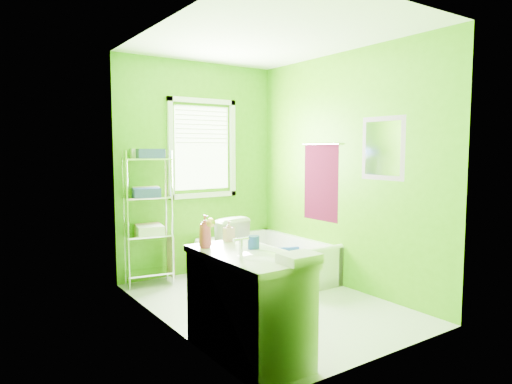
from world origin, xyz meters
TOP-DOWN VIEW (x-y plane):
  - ground at (0.00, 0.00)m, footprint 2.90×2.90m
  - room_envelope at (0.00, 0.00)m, footprint 2.14×2.94m
  - window at (0.05, 1.42)m, footprint 0.92×0.05m
  - door at (-1.04, -1.00)m, footprint 0.09×0.80m
  - right_wall_decor at (1.04, -0.02)m, footprint 0.04×1.48m
  - bathtub at (0.71, 0.69)m, footprint 0.69×1.47m
  - toilet at (0.02, 1.05)m, footprint 0.54×0.81m
  - vanity at (-0.80, -0.87)m, footprint 0.53×1.07m
  - wire_shelf_unit at (-0.72, 1.28)m, footprint 0.56×0.46m

SIDE VIEW (x-z plane):
  - ground at x=0.00m, z-range 0.00..0.00m
  - bathtub at x=0.71m, z-range -0.09..0.39m
  - toilet at x=0.02m, z-range 0.00..0.76m
  - vanity at x=-0.80m, z-range -0.10..0.94m
  - wire_shelf_unit at x=-0.72m, z-range 0.17..1.71m
  - door at x=-1.04m, z-range 0.00..2.00m
  - right_wall_decor at x=1.04m, z-range 0.74..1.91m
  - room_envelope at x=0.00m, z-range 0.24..2.86m
  - window at x=0.05m, z-range 1.00..2.22m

